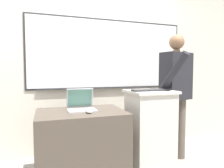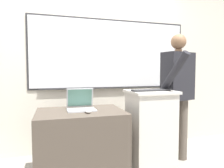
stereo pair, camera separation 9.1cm
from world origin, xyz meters
The scene contains 8 objects.
back_wall centered at (0.01, 1.35, 1.46)m, with size 6.40×0.17×2.93m.
lectern_podium centered at (0.50, 0.48, 0.48)m, with size 0.53×0.48×0.96m.
side_desk centered at (-0.33, 0.48, 0.38)m, with size 0.92×0.66×0.76m.
person_presenter centered at (0.94, 0.58, 0.96)m, with size 0.59×0.62×1.66m.
laptop centered at (-0.32, 0.55, 0.83)m, with size 0.30×0.27×0.23m.
wireless_keyboard centered at (0.47, 0.41, 0.97)m, with size 0.45×0.13×0.02m.
computer_mouse_by_laptop centered at (-0.27, 0.35, 0.78)m, with size 0.06×0.10×0.03m.
computer_mouse_by_keyboard centered at (0.71, 0.43, 0.97)m, with size 0.06×0.10×0.03m.
Camera 2 is at (-0.60, -1.65, 1.18)m, focal length 32.00 mm.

